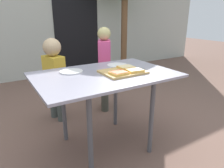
% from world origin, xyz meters
% --- Properties ---
extents(ground_plane, '(16.00, 16.00, 0.00)m').
position_xyz_m(ground_plane, '(0.00, 0.00, 0.00)').
color(ground_plane, brown).
extents(house_door, '(0.90, 0.02, 2.00)m').
position_xyz_m(house_door, '(0.78, 2.50, 1.00)').
color(house_door, black).
rests_on(house_door, ground).
extents(dining_table, '(1.13, 0.75, 0.69)m').
position_xyz_m(dining_table, '(0.00, 0.00, 0.61)').
color(dining_table, '#918FA0').
rests_on(dining_table, ground).
extents(cutting_board, '(0.34, 0.27, 0.02)m').
position_xyz_m(cutting_board, '(0.14, -0.06, 0.69)').
color(cutting_board, tan).
rests_on(cutting_board, dining_table).
extents(pizza_slice_near_left, '(0.14, 0.12, 0.02)m').
position_xyz_m(pizza_slice_near_left, '(0.06, -0.12, 0.71)').
color(pizza_slice_near_left, '#EAB44D').
rests_on(pizza_slice_near_left, cutting_board).
extents(pizza_slice_far_right, '(0.14, 0.12, 0.02)m').
position_xyz_m(pizza_slice_far_right, '(0.21, -0.00, 0.71)').
color(pizza_slice_far_right, '#EAB44D').
rests_on(pizza_slice_far_right, cutting_board).
extents(pizza_slice_near_right, '(0.14, 0.13, 0.02)m').
position_xyz_m(pizza_slice_near_right, '(0.21, -0.12, 0.71)').
color(pizza_slice_near_right, '#EAB44D').
rests_on(pizza_slice_near_right, cutting_board).
extents(plate_white_left, '(0.19, 0.19, 0.01)m').
position_xyz_m(plate_white_left, '(-0.22, 0.18, 0.69)').
color(plate_white_left, white).
rests_on(plate_white_left, dining_table).
extents(plate_white_right, '(0.19, 0.19, 0.01)m').
position_xyz_m(plate_white_right, '(0.23, 0.17, 0.69)').
color(plate_white_right, white).
rests_on(plate_white_right, dining_table).
extents(child_left, '(0.20, 0.27, 0.92)m').
position_xyz_m(child_left, '(-0.21, 0.74, 0.54)').
color(child_left, '#404843').
rests_on(child_left, ground).
extents(child_right, '(0.24, 0.28, 1.01)m').
position_xyz_m(child_right, '(0.38, 0.69, 0.57)').
color(child_right, '#404037').
rests_on(child_right, ground).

